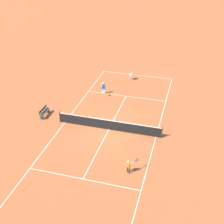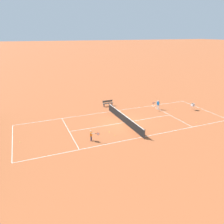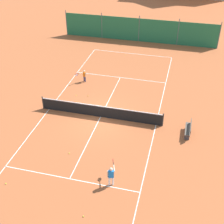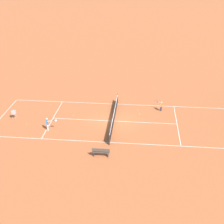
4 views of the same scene
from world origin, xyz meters
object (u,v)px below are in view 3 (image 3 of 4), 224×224
object	(u,v)px
tennis_ball_mid_court	(125,55)
courtside_bench	(189,129)
tennis_ball_by_net_left	(88,96)
player_far_baseline	(84,75)
tennis_ball_service_box	(69,153)
tennis_ball_by_net_right	(76,96)
player_near_baseline	(111,175)
tennis_net	(100,111)
tennis_ball_alley_left	(6,184)
tennis_ball_near_corner	(83,216)

from	to	relation	value
tennis_ball_mid_court	courtside_bench	world-z (taller)	courtside_bench
tennis_ball_by_net_left	tennis_ball_mid_court	bearing A→B (deg)	81.93
player_far_baseline	tennis_ball_service_box	world-z (taller)	player_far_baseline
tennis_ball_mid_court	tennis_ball_by_net_left	size ratio (longest dim) A/B	1.00
tennis_ball_by_net_right	player_near_baseline	bearing A→B (deg)	-58.95
tennis_net	tennis_ball_alley_left	xyz separation A→B (m)	(-3.34, -7.67, -0.47)
player_far_baseline	courtside_bench	size ratio (longest dim) A/B	0.72
tennis_ball_by_net_right	courtside_bench	world-z (taller)	courtside_bench
player_near_baseline	tennis_ball_alley_left	bearing A→B (deg)	-165.71
tennis_ball_mid_court	tennis_ball_near_corner	size ratio (longest dim) A/B	1.00
tennis_ball_by_net_left	tennis_ball_alley_left	world-z (taller)	same
tennis_ball_near_corner	tennis_ball_by_net_right	bearing A→B (deg)	111.52
tennis_ball_by_net_left	player_near_baseline	bearing A→B (deg)	-64.27
tennis_ball_near_corner	tennis_ball_by_net_right	distance (m)	11.86
player_far_baseline	tennis_ball_service_box	bearing A→B (deg)	-77.07
tennis_net	tennis_ball_mid_court	size ratio (longest dim) A/B	139.09
player_far_baseline	courtside_bench	distance (m)	10.70
tennis_net	tennis_ball_mid_court	world-z (taller)	tennis_net
tennis_ball_by_net_right	tennis_ball_mid_court	bearing A→B (deg)	76.34
player_near_baseline	tennis_ball_service_box	xyz separation A→B (m)	(-3.20, 1.81, -0.72)
tennis_ball_mid_court	tennis_ball_by_net_left	xyz separation A→B (m)	(-1.23, -8.67, 0.00)
tennis_ball_by_net_left	tennis_ball_by_net_right	distance (m)	0.95
tennis_ball_by_net_left	tennis_ball_service_box	bearing A→B (deg)	-81.61
tennis_ball_by_net_left	tennis_ball_near_corner	size ratio (longest dim) A/B	1.00
courtside_bench	tennis_ball_by_net_left	bearing A→B (deg)	159.30
tennis_ball_mid_court	tennis_ball_by_net_right	world-z (taller)	same
tennis_ball_service_box	courtside_bench	xyz separation A→B (m)	(7.14, 3.88, 0.42)
player_far_baseline	tennis_ball_by_net_right	size ratio (longest dim) A/B	16.46
player_far_baseline	tennis_ball_near_corner	size ratio (longest dim) A/B	16.46
tennis_net	tennis_ball_by_net_left	xyz separation A→B (m)	(-1.82, 2.57, -0.47)
tennis_net	player_near_baseline	xyz separation A→B (m)	(2.41, -6.20, 0.26)
tennis_ball_mid_court	tennis_ball_by_net_right	size ratio (longest dim) A/B	1.00
tennis_ball_by_net_left	tennis_ball_near_corner	distance (m)	11.75
player_near_baseline	tennis_ball_near_corner	xyz separation A→B (m)	(-0.81, -2.47, -0.72)
tennis_ball_alley_left	tennis_ball_by_net_right	size ratio (longest dim) A/B	1.00
player_far_baseline	tennis_ball_service_box	xyz separation A→B (m)	(2.12, -9.24, -0.61)
tennis_ball_service_box	tennis_ball_near_corner	xyz separation A→B (m)	(2.40, -4.28, 0.00)
player_far_baseline	tennis_ball_alley_left	xyz separation A→B (m)	(-0.43, -12.52, -0.61)
tennis_ball_alley_left	tennis_ball_by_net_right	distance (m)	10.05
tennis_ball_mid_court	tennis_ball_by_net_left	distance (m)	8.76
tennis_ball_by_net_left	courtside_bench	distance (m)	8.74
tennis_ball_mid_court	tennis_ball_alley_left	bearing A→B (deg)	-98.29
tennis_ball_mid_court	tennis_ball_near_corner	world-z (taller)	same
tennis_net	player_near_baseline	size ratio (longest dim) A/B	7.08
player_near_baseline	player_far_baseline	bearing A→B (deg)	115.72
player_near_baseline	tennis_ball_by_net_right	xyz separation A→B (m)	(-5.16, 8.57, -0.72)
courtside_bench	tennis_ball_alley_left	bearing A→B (deg)	-143.54
tennis_ball_by_net_left	tennis_ball_alley_left	xyz separation A→B (m)	(-1.53, -10.24, 0.00)
tennis_ball_by_net_left	tennis_ball_near_corner	bearing A→B (deg)	-73.07
courtside_bench	tennis_ball_service_box	bearing A→B (deg)	-151.47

